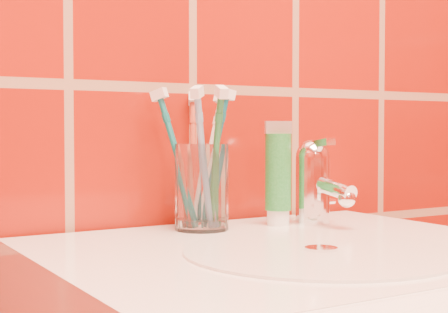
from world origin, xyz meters
TOP-DOWN VIEW (x-y plane):
  - glass_tumbler at (-0.03, 1.12)m, footprint 0.09×0.09m
  - toothpaste_tube at (0.08, 1.11)m, footprint 0.04×0.04m
  - faucet at (0.14, 1.09)m, footprint 0.05×0.11m
  - toothbrush_0 at (-0.03, 1.09)m, footprint 0.06×0.13m
  - toothbrush_1 at (-0.04, 1.10)m, footprint 0.12×0.11m
  - toothbrush_2 at (-0.01, 1.13)m, footprint 0.08×0.07m
  - toothbrush_3 at (-0.01, 1.15)m, footprint 0.14×0.12m
  - toothbrush_4 at (-0.05, 1.14)m, footprint 0.12×0.14m
  - toothbrush_5 at (-0.02, 1.16)m, footprint 0.12×0.17m

SIDE VIEW (x-z plane):
  - glass_tumbler at x=-0.03m, z-range 0.85..0.96m
  - faucet at x=0.14m, z-range 0.85..0.97m
  - toothpaste_tube at x=0.08m, z-range 0.85..0.99m
  - toothbrush_3 at x=-0.01m, z-range 0.84..1.04m
  - toothbrush_5 at x=-0.02m, z-range 0.84..1.05m
  - toothbrush_1 at x=-0.04m, z-range 0.84..1.04m
  - toothbrush_4 at x=-0.05m, z-range 0.84..1.05m
  - toothbrush_0 at x=-0.03m, z-range 0.84..1.05m
  - toothbrush_2 at x=-0.01m, z-range 0.85..1.04m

